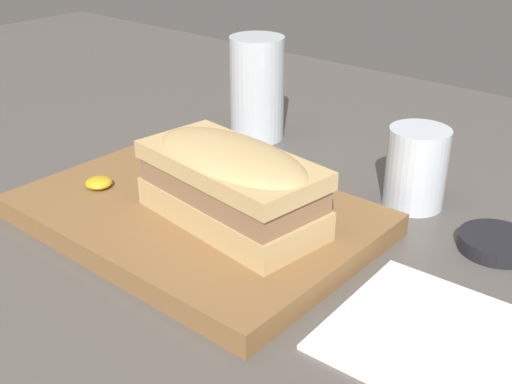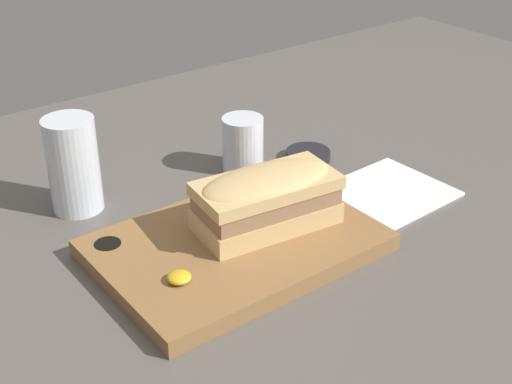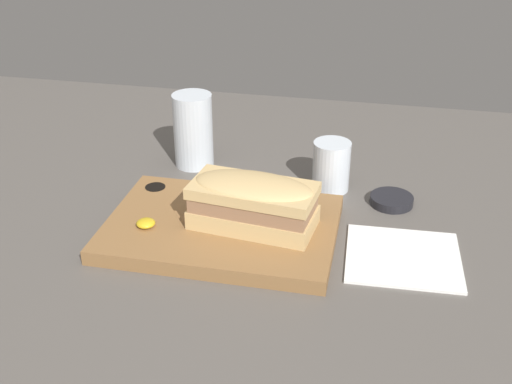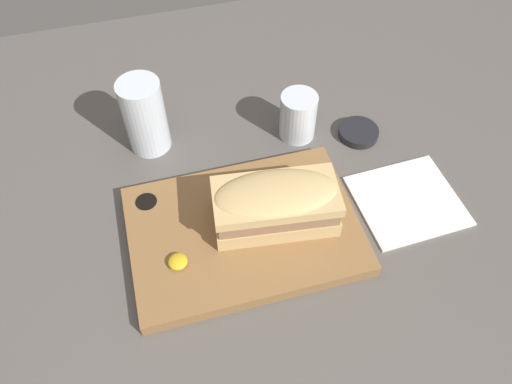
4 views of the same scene
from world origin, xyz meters
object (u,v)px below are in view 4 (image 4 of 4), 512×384
object	(u,v)px
napkin	(407,201)
condiment_dish	(358,132)
serving_board	(245,231)
sandwich	(276,203)
wine_glass	(298,118)
water_glass	(146,120)

from	to	relation	value
napkin	condiment_dish	world-z (taller)	condiment_dish
serving_board	sandwich	world-z (taller)	sandwich
sandwich	condiment_dish	bearing A→B (deg)	36.69
wine_glass	sandwich	bearing A→B (deg)	-117.61
serving_board	napkin	xyz separation A→B (cm)	(25.52, -0.66, -0.87)
wine_glass	condiment_dish	size ratio (longest dim) A/B	1.22
water_glass	napkin	xyz separation A→B (cm)	(36.20, -22.31, -5.37)
condiment_dish	water_glass	bearing A→B (deg)	167.91
sandwich	napkin	distance (cm)	21.84
wine_glass	napkin	distance (cm)	22.02
sandwich	water_glass	world-z (taller)	water_glass
condiment_dish	sandwich	bearing A→B (deg)	-143.31
serving_board	wine_glass	xyz separation A→B (cm)	(13.59, 17.50, 2.68)
serving_board	water_glass	size ratio (longest dim) A/B	2.54
wine_glass	napkin	bearing A→B (deg)	-56.69
sandwich	condiment_dish	xyz separation A→B (cm)	(19.04, 14.18, -5.44)
water_glass	serving_board	bearing A→B (deg)	-63.75
water_glass	wine_glass	bearing A→B (deg)	-9.70
sandwich	wine_glass	size ratio (longest dim) A/B	2.22
serving_board	napkin	size ratio (longest dim) A/B	2.05
serving_board	napkin	distance (cm)	25.54
serving_board	napkin	bearing A→B (deg)	-1.48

